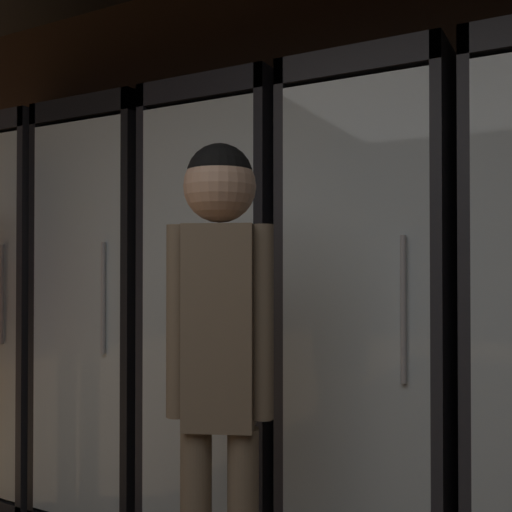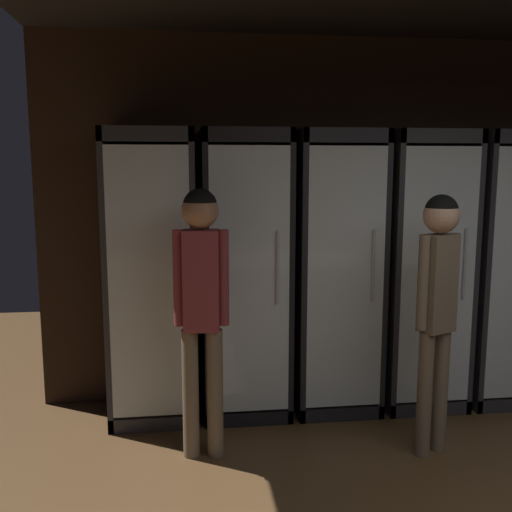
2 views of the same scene
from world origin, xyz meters
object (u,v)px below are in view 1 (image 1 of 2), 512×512
cooler_far_left (31,313)px  cooler_right (379,332)px  shopper_near (220,338)px  cooler_left (123,319)px  cooler_center (236,325)px

cooler_far_left → cooler_right: bearing=0.0°
cooler_right → cooler_far_left: bearing=-180.0°
cooler_right → shopper_near: bearing=-105.8°
cooler_left → cooler_far_left: bearing=179.9°
cooler_right → shopper_near: cooler_right is taller
cooler_far_left → cooler_left: size_ratio=1.00×
cooler_far_left → cooler_left: bearing=-0.1°
shopper_near → cooler_right: bearing=74.2°
cooler_center → cooler_right: size_ratio=1.00×
cooler_left → cooler_center: size_ratio=1.00×
cooler_far_left → cooler_center: 1.35m
cooler_center → shopper_near: 0.94m
cooler_left → cooler_right: (1.35, 0.00, 0.01)m
cooler_center → cooler_right: 0.67m
shopper_near → cooler_far_left: bearing=154.9°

